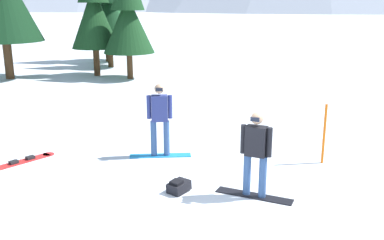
% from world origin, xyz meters
% --- Properties ---
extents(ground_plane, '(800.00, 800.00, 0.00)m').
position_xyz_m(ground_plane, '(0.00, 0.00, 0.00)').
color(ground_plane, silver).
extents(snowboarder_foreground, '(1.41, 1.17, 1.74)m').
position_xyz_m(snowboarder_foreground, '(1.28, 0.74, 0.92)').
color(snowboarder_foreground, black).
rests_on(snowboarder_foreground, ground_plane).
extents(snowboarder_midground, '(1.56, 0.51, 1.85)m').
position_xyz_m(snowboarder_midground, '(-0.17, 3.51, 0.98)').
color(snowboarder_midground, '#1E8CD8').
rests_on(snowboarder_midground, ground_plane).
extents(loose_snowboard_far_spare, '(1.54, 1.21, 0.09)m').
position_xyz_m(loose_snowboard_far_spare, '(-3.51, 3.83, 0.02)').
color(loose_snowboard_far_spare, red).
rests_on(loose_snowboard_far_spare, ground_plane).
extents(backpack_black, '(0.56, 0.53, 0.28)m').
position_xyz_m(backpack_black, '(-0.15, 1.27, 0.13)').
color(backpack_black, black).
rests_on(backpack_black, ground_plane).
extents(trail_marker_pole, '(0.06, 0.06, 1.45)m').
position_xyz_m(trail_marker_pole, '(3.56, 2.16, 0.73)').
color(trail_marker_pole, orange).
rests_on(trail_marker_pole, ground_plane).
extents(pine_tree_twin, '(2.59, 2.59, 6.40)m').
position_xyz_m(pine_tree_twin, '(-0.61, 19.41, 3.49)').
color(pine_tree_twin, '#472D19').
rests_on(pine_tree_twin, ground_plane).
extents(pine_tree_slender, '(2.51, 2.51, 5.86)m').
position_xyz_m(pine_tree_slender, '(0.13, 15.13, 3.20)').
color(pine_tree_slender, '#472D19').
rests_on(pine_tree_slender, ground_plane).
extents(pine_tree_young, '(2.38, 2.38, 6.47)m').
position_xyz_m(pine_tree_young, '(-1.45, 16.49, 3.53)').
color(pine_tree_young, '#472D19').
rests_on(pine_tree_young, ground_plane).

